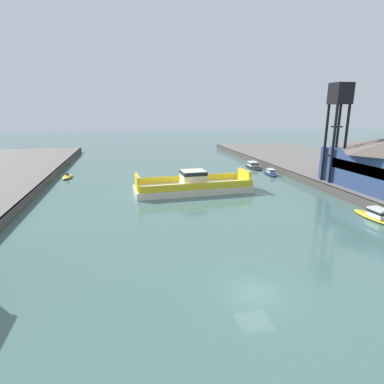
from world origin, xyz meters
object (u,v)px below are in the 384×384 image
at_px(chain_ferry, 193,185).
at_px(moored_boat_mid_left, 270,173).
at_px(moored_boat_far_left, 68,177).
at_px(moored_boat_near_left, 376,215).
at_px(moored_boat_mid_right, 253,166).
at_px(crane_tower, 339,107).

relative_size(chain_ferry, moored_boat_mid_left, 3.17).
distance_m(chain_ferry, moored_boat_far_left, 27.72).
bearing_deg(moored_boat_near_left, moored_boat_mid_left, 90.84).
distance_m(moored_boat_mid_left, moored_boat_mid_right, 8.70).
bearing_deg(crane_tower, moored_boat_far_left, 157.65).
xyz_separation_m(moored_boat_near_left, moored_boat_mid_left, (-0.43, 29.11, -0.10)).
relative_size(moored_boat_far_left, crane_tower, 0.31).
xyz_separation_m(moored_boat_near_left, moored_boat_far_left, (-41.97, 34.47, -0.28)).
bearing_deg(moored_boat_far_left, moored_boat_near_left, -39.39).
bearing_deg(moored_boat_mid_left, chain_ferry, -150.43).
bearing_deg(moored_boat_near_left, moored_boat_mid_right, 91.01).
xyz_separation_m(chain_ferry, moored_boat_far_left, (-22.50, 16.17, -0.80)).
height_order(moored_boat_mid_right, moored_boat_far_left, moored_boat_mid_right).
bearing_deg(chain_ferry, moored_boat_mid_left, 29.57).
xyz_separation_m(moored_boat_far_left, crane_tower, (46.29, -19.03, 13.41)).
bearing_deg(crane_tower, chain_ferry, 173.15).
bearing_deg(moored_boat_far_left, crane_tower, -22.35).
height_order(chain_ferry, moored_boat_mid_left, chain_ferry).
relative_size(moored_boat_mid_left, moored_boat_far_left, 1.26).
xyz_separation_m(chain_ferry, moored_boat_mid_right, (18.81, 19.51, -0.57)).
distance_m(moored_boat_near_left, moored_boat_mid_right, 37.81).
xyz_separation_m(moored_boat_near_left, crane_tower, (4.31, 15.44, 13.13)).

